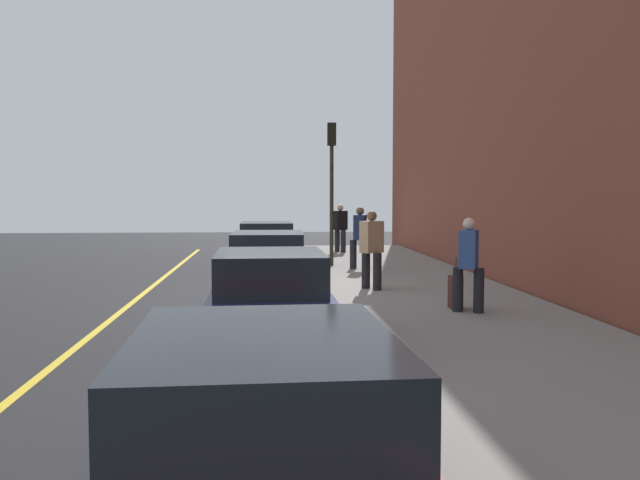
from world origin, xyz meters
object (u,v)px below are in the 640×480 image
(pedestrian_navy_coat, at_px, (360,236))
(pedestrian_black_coat, at_px, (340,227))
(rolling_suitcase, at_px, (455,292))
(parked_car_green, at_px, (267,246))
(parked_car_white, at_px, (268,264))
(parked_car_maroon, at_px, (263,445))
(traffic_light_pole, at_px, (332,170))
(pedestrian_tan_coat, at_px, (372,248))
(pedestrian_blue_coat, at_px, (469,262))
(parked_car_navy, at_px, (270,300))

(pedestrian_navy_coat, xyz_separation_m, pedestrian_black_coat, (6.13, -0.06, -0.01))
(pedestrian_black_coat, relative_size, rolling_suitcase, 1.84)
(pedestrian_black_coat, bearing_deg, parked_car_green, 148.72)
(pedestrian_black_coat, bearing_deg, parked_car_white, 165.24)
(parked_car_maroon, distance_m, pedestrian_black_coat, 22.44)
(traffic_light_pole, bearing_deg, pedestrian_tan_coat, -175.60)
(pedestrian_navy_coat, distance_m, rolling_suitcase, 7.43)
(pedestrian_blue_coat, bearing_deg, parked_car_green, 22.36)
(pedestrian_black_coat, relative_size, traffic_light_pole, 0.41)
(pedestrian_navy_coat, bearing_deg, pedestrian_black_coat, -0.53)
(pedestrian_navy_coat, relative_size, rolling_suitcase, 1.86)
(pedestrian_tan_coat, bearing_deg, traffic_light_pole, 4.40)
(pedestrian_blue_coat, bearing_deg, parked_car_maroon, 155.37)
(pedestrian_blue_coat, xyz_separation_m, traffic_light_pole, (8.83, 1.77, 2.05))
(pedestrian_navy_coat, distance_m, pedestrian_black_coat, 6.13)
(parked_car_white, xyz_separation_m, pedestrian_tan_coat, (0.01, -2.41, 0.38))
(pedestrian_navy_coat, height_order, traffic_light_pole, traffic_light_pole)
(traffic_light_pole, bearing_deg, pedestrian_black_coat, -9.09)
(parked_car_navy, height_order, parked_car_white, same)
(pedestrian_black_coat, bearing_deg, rolling_suitcase, -176.48)
(parked_car_white, bearing_deg, rolling_suitcase, -127.99)
(parked_car_navy, bearing_deg, parked_car_green, 0.28)
(parked_car_navy, xyz_separation_m, pedestrian_tan_coat, (5.49, -2.40, 0.38))
(pedestrian_navy_coat, bearing_deg, pedestrian_blue_coat, -172.64)
(parked_car_green, relative_size, pedestrian_navy_coat, 2.26)
(parked_car_green, height_order, pedestrian_black_coat, pedestrian_black_coat)
(parked_car_navy, distance_m, parked_car_green, 11.43)
(pedestrian_navy_coat, bearing_deg, parked_car_white, 148.64)
(parked_car_green, bearing_deg, rolling_suitcase, -157.29)
(parked_car_navy, distance_m, pedestrian_black_coat, 16.36)
(pedestrian_black_coat, bearing_deg, traffic_light_pole, 170.91)
(pedestrian_tan_coat, relative_size, pedestrian_black_coat, 1.00)
(pedestrian_black_coat, distance_m, rolling_suitcase, 13.52)
(pedestrian_tan_coat, bearing_deg, rolling_suitcase, -156.84)
(parked_car_maroon, distance_m, pedestrian_blue_coat, 9.16)
(pedestrian_black_coat, distance_m, traffic_light_pole, 5.54)
(pedestrian_blue_coat, xyz_separation_m, rolling_suitcase, (0.45, 0.12, -0.63))
(parked_car_white, xyz_separation_m, parked_car_green, (5.95, 0.05, 0.00))
(parked_car_green, height_order, traffic_light_pole, traffic_light_pole)
(rolling_suitcase, bearing_deg, pedestrian_navy_coat, 6.88)
(parked_car_maroon, bearing_deg, pedestrian_navy_coat, -9.89)
(traffic_light_pole, bearing_deg, pedestrian_blue_coat, -168.70)
(parked_car_white, bearing_deg, parked_car_maroon, 179.70)
(parked_car_navy, bearing_deg, parked_car_white, 0.10)
(pedestrian_tan_coat, bearing_deg, parked_car_navy, 156.35)
(parked_car_navy, xyz_separation_m, traffic_light_pole, (11.02, -1.98, 2.40))
(parked_car_white, bearing_deg, pedestrian_black_coat, -14.76)
(pedestrian_navy_coat, relative_size, traffic_light_pole, 0.42)
(parked_car_green, bearing_deg, parked_car_maroon, 179.95)
(parked_car_maroon, relative_size, pedestrian_navy_coat, 2.34)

